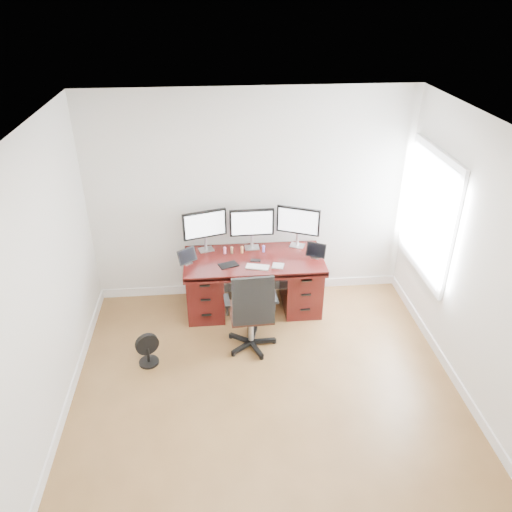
{
  "coord_description": "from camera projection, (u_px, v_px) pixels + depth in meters",
  "views": [
    {
      "loc": [
        -0.45,
        -3.47,
        3.76
      ],
      "look_at": [
        0.0,
        1.5,
        0.95
      ],
      "focal_mm": 35.0,
      "sensor_mm": 36.0,
      "label": 1
    }
  ],
  "objects": [
    {
      "name": "trackpad",
      "position": [
        278.0,
        266.0,
        5.92
      ],
      "size": [
        0.16,
        0.16,
        0.01
      ],
      "primitive_type": "cube",
      "rotation": [
        0.0,
        0.0,
        -0.28
      ],
      "color": "silver",
      "rests_on": "desk"
    },
    {
      "name": "phone",
      "position": [
        256.0,
        260.0,
        6.03
      ],
      "size": [
        0.13,
        0.08,
        0.01
      ],
      "primitive_type": "cube",
      "rotation": [
        0.0,
        0.0,
        -0.14
      ],
      "color": "black",
      "rests_on": "desk"
    },
    {
      "name": "tablet_left",
      "position": [
        187.0,
        257.0,
        5.94
      ],
      "size": [
        0.23,
        0.2,
        0.19
      ],
      "rotation": [
        0.0,
        0.0,
        0.63
      ],
      "color": "silver",
      "rests_on": "desk"
    },
    {
      "name": "monitor_left",
      "position": [
        205.0,
        226.0,
        6.11
      ],
      "size": [
        0.54,
        0.19,
        0.53
      ],
      "rotation": [
        0.0,
        0.0,
        0.29
      ],
      "color": "silver",
      "rests_on": "desk"
    },
    {
      "name": "tablet_right",
      "position": [
        316.0,
        251.0,
        6.06
      ],
      "size": [
        0.24,
        0.17,
        0.19
      ],
      "rotation": [
        0.0,
        0.0,
        -0.46
      ],
      "color": "silver",
      "rests_on": "desk"
    },
    {
      "name": "figurine_brown",
      "position": [
        232.0,
        250.0,
        6.17
      ],
      "size": [
        0.04,
        0.04,
        0.1
      ],
      "color": "brown",
      "rests_on": "desk"
    },
    {
      "name": "figurine_pink",
      "position": [
        225.0,
        250.0,
        6.17
      ],
      "size": [
        0.04,
        0.04,
        0.1
      ],
      "color": "pink",
      "rests_on": "desk"
    },
    {
      "name": "figurine_purple",
      "position": [
        264.0,
        248.0,
        6.2
      ],
      "size": [
        0.04,
        0.04,
        0.1
      ],
      "color": "#8063D4",
      "rests_on": "desk"
    },
    {
      "name": "drawing_tablet",
      "position": [
        228.0,
        265.0,
        5.94
      ],
      "size": [
        0.26,
        0.21,
        0.01
      ],
      "primitive_type": "cube",
      "rotation": [
        0.0,
        0.0,
        0.34
      ],
      "color": "black",
      "rests_on": "desk"
    },
    {
      "name": "right_wall",
      "position": [
        491.0,
        283.0,
        4.48
      ],
      "size": [
        0.1,
        4.5,
        2.7
      ],
      "color": "silver",
      "rests_on": "ground"
    },
    {
      "name": "floor_fan",
      "position": [
        147.0,
        350.0,
        5.46
      ],
      "size": [
        0.26,
        0.22,
        0.38
      ],
      "rotation": [
        0.0,
        0.0,
        0.4
      ],
      "color": "black",
      "rests_on": "ground"
    },
    {
      "name": "monitor_center",
      "position": [
        252.0,
        224.0,
        6.16
      ],
      "size": [
        0.55,
        0.14,
        0.53
      ],
      "rotation": [
        0.0,
        0.0,
        0.02
      ],
      "color": "silver",
      "rests_on": "desk"
    },
    {
      "name": "figurine_orange",
      "position": [
        242.0,
        249.0,
        6.18
      ],
      "size": [
        0.04,
        0.04,
        0.1
      ],
      "color": "#F69C54",
      "rests_on": "desk"
    },
    {
      "name": "back_wall",
      "position": [
        251.0,
        198.0,
        6.18
      ],
      "size": [
        4.0,
        0.1,
        2.7
      ],
      "primitive_type": "cube",
      "color": "silver",
      "rests_on": "ground"
    },
    {
      "name": "desk",
      "position": [
        254.0,
        281.0,
        6.29
      ],
      "size": [
        1.7,
        0.8,
        0.75
      ],
      "color": "#3A0D0B",
      "rests_on": "ground"
    },
    {
      "name": "ground",
      "position": [
        270.0,
        415.0,
        4.89
      ],
      "size": [
        4.5,
        4.5,
        0.0
      ],
      "primitive_type": "plane",
      "color": "brown",
      "rests_on": "ground"
    },
    {
      "name": "keyboard",
      "position": [
        257.0,
        267.0,
        5.89
      ],
      "size": [
        0.29,
        0.18,
        0.01
      ],
      "primitive_type": "cube",
      "rotation": [
        0.0,
        0.0,
        -0.27
      ],
      "color": "silver",
      "rests_on": "desk"
    },
    {
      "name": "office_chair",
      "position": [
        251.0,
        324.0,
        5.61
      ],
      "size": [
        0.6,
        0.57,
        1.04
      ],
      "rotation": [
        0.0,
        0.0,
        0.05
      ],
      "color": "black",
      "rests_on": "ground"
    },
    {
      "name": "monitor_right",
      "position": [
        298.0,
        222.0,
        6.2
      ],
      "size": [
        0.52,
        0.25,
        0.53
      ],
      "rotation": [
        0.0,
        0.0,
        -0.42
      ],
      "color": "silver",
      "rests_on": "desk"
    }
  ]
}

